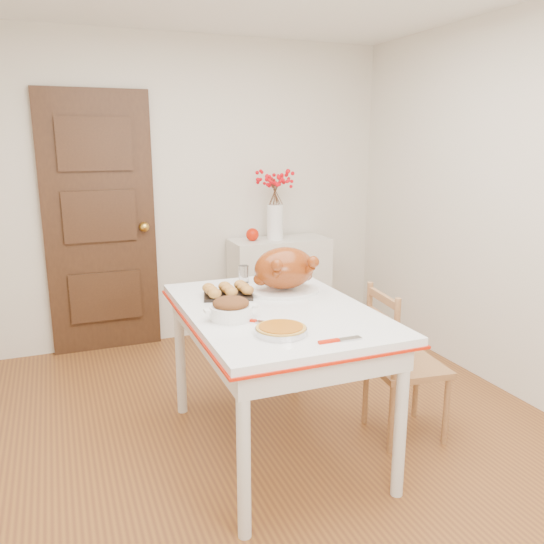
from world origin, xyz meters
name	(u,v)px	position (x,y,z in m)	size (l,w,h in m)	color
floor	(276,451)	(0.00, 0.00, 0.00)	(3.50, 4.00, 0.00)	brown
wall_back	(186,193)	(0.00, 2.00, 1.25)	(3.50, 0.00, 2.50)	beige
wall_right	(539,212)	(1.75, 0.00, 1.25)	(0.00, 4.00, 2.50)	beige
door_back	(100,224)	(-0.70, 1.97, 1.03)	(0.85, 0.06, 2.06)	black
sideboard	(279,286)	(0.76, 1.78, 0.42)	(0.85, 0.38, 0.85)	silver
kitchen_table	(275,380)	(0.01, 0.04, 0.41)	(0.94, 1.37, 0.82)	white
chair_oak	(407,363)	(0.77, -0.10, 0.44)	(0.39, 0.39, 0.89)	#9D6F3E
berry_vase	(275,203)	(0.71, 1.78, 1.16)	(0.32, 0.32, 0.62)	white
apple	(252,235)	(0.51, 1.78, 0.90)	(0.11, 0.11, 0.11)	#C11703
turkey_platter	(284,271)	(0.16, 0.28, 0.95)	(0.41, 0.33, 0.26)	#8A3815
pumpkin_pie	(281,329)	(-0.12, -0.35, 0.85)	(0.24, 0.24, 0.05)	#A1520D
stuffing_dish	(231,309)	(-0.26, -0.06, 0.88)	(0.27, 0.21, 0.10)	#582C0F
rolls_tray	(228,290)	(-0.16, 0.32, 0.86)	(0.27, 0.21, 0.07)	orange
pie_server	(340,340)	(0.09, -0.53, 0.83)	(0.21, 0.06, 0.01)	silver
carving_knife	(263,322)	(-0.14, -0.18, 0.83)	(0.24, 0.06, 0.01)	silver
drinking_glass	(244,274)	(0.02, 0.59, 0.88)	(0.06, 0.06, 0.11)	white
shaker_pair	(288,275)	(0.29, 0.51, 0.86)	(0.08, 0.03, 0.08)	white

